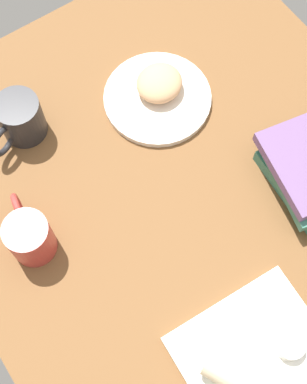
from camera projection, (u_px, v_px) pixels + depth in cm
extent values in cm
cube|color=brown|center=(194.00, 203.00, 106.62)|extent=(110.00, 90.00, 4.00)
cylinder|color=silver|center=(157.00, 98.00, 112.71)|extent=(22.35, 22.35, 1.40)
ellipsoid|color=tan|center=(159.00, 83.00, 110.71)|extent=(12.17, 12.50, 4.44)
cube|color=white|center=(261.00, 364.00, 92.19)|extent=(26.23, 26.23, 1.60)
cylinder|color=silver|center=(290.00, 345.00, 91.44)|extent=(4.98, 4.98, 2.45)
cylinder|color=#C36131|center=(291.00, 345.00, 90.59)|extent=(4.08, 4.08, 0.40)
cylinder|color=beige|center=(242.00, 377.00, 87.84)|extent=(13.87, 10.86, 5.89)
cylinder|color=#B23833|center=(30.00, 238.00, 96.63)|extent=(8.20, 8.20, 9.65)
cylinder|color=#A6783A|center=(25.00, 231.00, 92.74)|extent=(6.73, 6.73, 0.40)
torus|color=#B23833|center=(20.00, 211.00, 98.64)|extent=(7.09, 2.42, 6.99)
cylinder|color=#262628|center=(21.00, 118.00, 106.29)|extent=(8.82, 8.82, 9.43)
cylinder|color=#AD7244|center=(16.00, 107.00, 102.49)|extent=(7.23, 7.23, 0.40)
torus|color=#262628|center=(3.00, 141.00, 104.30)|extent=(4.02, 6.71, 6.86)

